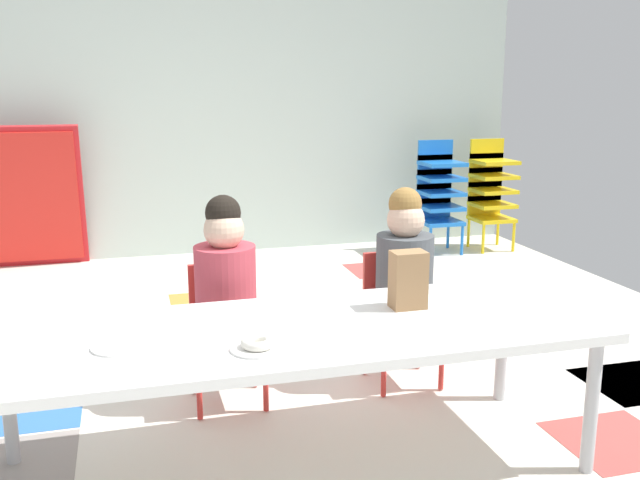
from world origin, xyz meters
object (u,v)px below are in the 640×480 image
object	(u,v)px
seated_child_middle_seat	(404,268)
donut_powdered_on_plate	(258,343)
kid_chair_yellow_stack	(491,188)
folded_activity_table	(20,198)
seated_child_near_camera	(225,281)
paper_plate_center_table	(119,346)
craft_table	(296,338)
paper_bag_brown	(408,280)
kid_chair_blue_stack	(439,190)
paper_plate_near_edge	(258,348)

from	to	relation	value
seated_child_middle_seat	donut_powdered_on_plate	distance (m)	1.13
seated_child_middle_seat	kid_chair_yellow_stack	xyz separation A→B (m)	(1.75, 2.37, -0.04)
folded_activity_table	seated_child_near_camera	bearing A→B (deg)	-66.99
kid_chair_yellow_stack	paper_plate_center_table	bearing A→B (deg)	-134.95
seated_child_near_camera	folded_activity_table	distance (m)	2.93
paper_plate_center_table	craft_table	bearing A→B (deg)	3.44
craft_table	paper_bag_brown	xyz separation A→B (m)	(0.46, 0.10, 0.15)
seated_child_near_camera	donut_powdered_on_plate	world-z (taller)	seated_child_near_camera
kid_chair_yellow_stack	donut_powdered_on_plate	size ratio (longest dim) A/B	8.35
kid_chair_blue_stack	paper_plate_near_edge	size ratio (longest dim) A/B	5.11
kid_chair_yellow_stack	donut_powdered_on_plate	bearing A→B (deg)	-129.28
kid_chair_blue_stack	kid_chair_yellow_stack	size ratio (longest dim) A/B	1.00
paper_plate_center_table	kid_chair_blue_stack	bearing A→B (deg)	49.93
seated_child_middle_seat	donut_powdered_on_plate	bearing A→B (deg)	-136.64
craft_table	folded_activity_table	xyz separation A→B (m)	(-1.31, 3.30, 0.04)
kid_chair_blue_stack	paper_plate_center_table	distance (m)	3.93
paper_plate_center_table	kid_chair_yellow_stack	bearing A→B (deg)	45.05
seated_child_middle_seat	folded_activity_table	size ratio (longest dim) A/B	0.84
seated_child_middle_seat	paper_plate_near_edge	distance (m)	1.13
paper_bag_brown	paper_plate_center_table	world-z (taller)	paper_bag_brown
craft_table	donut_powdered_on_plate	distance (m)	0.25
seated_child_middle_seat	folded_activity_table	xyz separation A→B (m)	(-1.96, 2.70, -0.02)
seated_child_near_camera	paper_bag_brown	size ratio (longest dim) A/B	4.17
folded_activity_table	paper_bag_brown	bearing A→B (deg)	-61.02
seated_child_middle_seat	donut_powdered_on_plate	world-z (taller)	seated_child_middle_seat
craft_table	seated_child_near_camera	size ratio (longest dim) A/B	2.37
seated_child_near_camera	paper_bag_brown	world-z (taller)	seated_child_near_camera
kid_chair_blue_stack	paper_bag_brown	xyz separation A→B (m)	(-1.47, -2.87, 0.13)
paper_plate_center_table	paper_plate_near_edge	bearing A→B (deg)	-17.78
kid_chair_blue_stack	seated_child_middle_seat	bearing A→B (deg)	-118.37
seated_child_near_camera	donut_powdered_on_plate	size ratio (longest dim) A/B	8.33
kid_chair_yellow_stack	kid_chair_blue_stack	bearing A→B (deg)	180.00
kid_chair_yellow_stack	paper_plate_near_edge	bearing A→B (deg)	-129.28
kid_chair_yellow_stack	paper_plate_center_table	xyz separation A→B (m)	(-3.00, -3.00, 0.03)
seated_child_near_camera	kid_chair_yellow_stack	distance (m)	3.49
craft_table	kid_chair_yellow_stack	size ratio (longest dim) A/B	2.36
paper_bag_brown	paper_plate_center_table	size ratio (longest dim) A/B	1.22
seated_child_middle_seat	folded_activity_table	distance (m)	3.34
kid_chair_blue_stack	craft_table	bearing A→B (deg)	-123.04
kid_chair_yellow_stack	seated_child_near_camera	bearing A→B (deg)	-137.28
paper_bag_brown	paper_plate_near_edge	size ratio (longest dim) A/B	1.22
craft_table	folded_activity_table	world-z (taller)	folded_activity_table
seated_child_near_camera	paper_plate_near_edge	size ratio (longest dim) A/B	5.10
paper_bag_brown	paper_plate_near_edge	distance (m)	0.69
folded_activity_table	donut_powdered_on_plate	distance (m)	3.66
seated_child_middle_seat	kid_chair_yellow_stack	bearing A→B (deg)	53.53
paper_bag_brown	seated_child_middle_seat	bearing A→B (deg)	69.31
craft_table	seated_child_middle_seat	world-z (taller)	seated_child_middle_seat
paper_bag_brown	kid_chair_blue_stack	bearing A→B (deg)	62.90
kid_chair_yellow_stack	folded_activity_table	distance (m)	3.73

